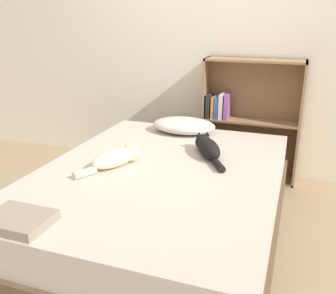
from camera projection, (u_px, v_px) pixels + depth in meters
The scene contains 8 objects.
ground_plane at pixel (161, 238), 2.63m from camera, with size 8.00×8.00×0.00m, color #997F60.
wall_back at pixel (214, 41), 3.51m from camera, with size 8.00×0.06×2.50m.
bed at pixel (160, 205), 2.55m from camera, with size 1.56×2.09×0.53m.
pillow at pixel (184, 125), 3.21m from camera, with size 0.54×0.37×0.12m.
cat_light at pixel (117, 158), 2.49m from camera, with size 0.29×0.47×0.14m.
cat_dark at pixel (208, 147), 2.68m from camera, with size 0.32×0.47×0.14m.
bookshelf at pixel (248, 118), 3.50m from camera, with size 0.88×0.26×1.12m.
blanket_fold at pixel (18, 220), 1.79m from camera, with size 0.31×0.24×0.05m.
Camera 1 is at (0.81, -2.12, 1.48)m, focal length 40.00 mm.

